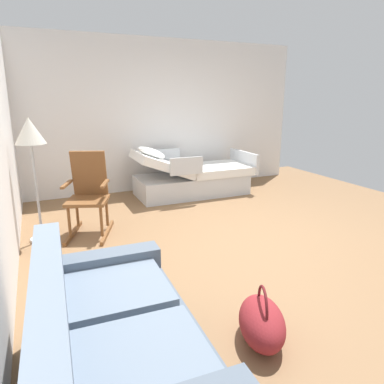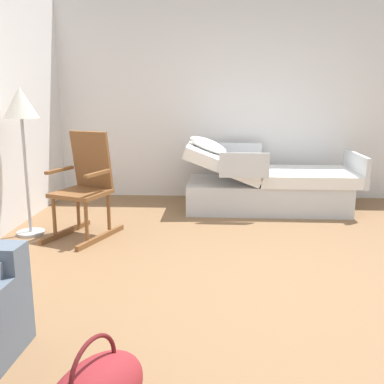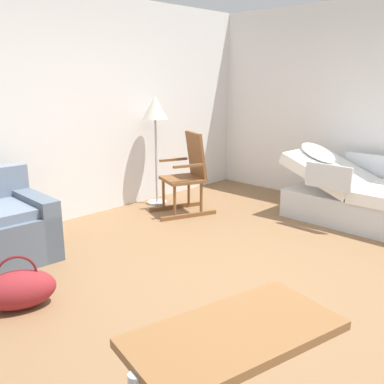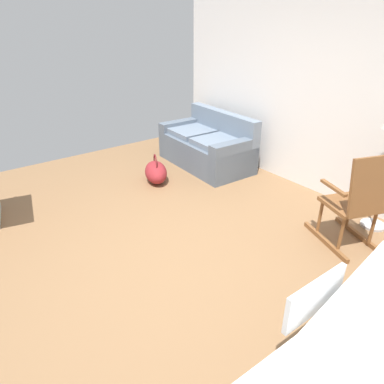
% 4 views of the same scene
% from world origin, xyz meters
% --- Properties ---
extents(ground_plane, '(6.96, 6.96, 0.00)m').
position_xyz_m(ground_plane, '(0.00, 0.00, 0.00)').
color(ground_plane, olive).
extents(side_wall, '(0.10, 5.32, 2.70)m').
position_xyz_m(side_wall, '(2.83, 0.00, 1.35)').
color(side_wall, white).
rests_on(side_wall, ground).
extents(hospital_bed, '(1.05, 2.12, 0.95)m').
position_xyz_m(hospital_bed, '(2.12, -0.21, 0.30)').
color(hospital_bed, silver).
rests_on(hospital_bed, ground).
extents(couch, '(1.63, 0.91, 0.85)m').
position_xyz_m(couch, '(-1.74, 1.97, 0.31)').
color(couch, slate).
rests_on(couch, ground).
extents(rocking_chair, '(0.88, 0.71, 1.05)m').
position_xyz_m(rocking_chair, '(0.98, 1.72, 0.50)').
color(rocking_chair, brown).
rests_on(rocking_chair, ground).
extents(floor_lamp, '(0.34, 0.34, 1.48)m').
position_xyz_m(floor_lamp, '(0.96, 2.31, 1.23)').
color(floor_lamp, '#B2B5BA').
rests_on(floor_lamp, ground).
extents(duffel_bag, '(0.64, 0.52, 0.43)m').
position_xyz_m(duffel_bag, '(-1.67, 0.93, 0.15)').
color(duffel_bag, maroon).
rests_on(duffel_bag, ground).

